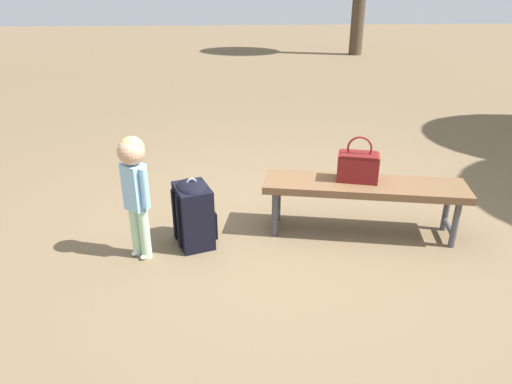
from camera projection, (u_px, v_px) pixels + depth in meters
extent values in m
plane|color=brown|center=(282.00, 236.00, 3.84)|extent=(40.00, 40.00, 0.00)
cube|color=brown|center=(364.00, 186.00, 3.73)|extent=(1.65, 0.71, 0.06)
cylinder|color=#47474C|center=(275.00, 214.00, 3.78)|extent=(0.05, 0.05, 0.39)
cylinder|color=#47474C|center=(278.00, 199.00, 4.03)|extent=(0.05, 0.05, 0.39)
cylinder|color=#47474C|center=(455.00, 225.00, 3.61)|extent=(0.05, 0.05, 0.39)
cylinder|color=#47474C|center=(446.00, 209.00, 3.87)|extent=(0.05, 0.05, 0.39)
cylinder|color=#47474C|center=(276.00, 217.00, 3.94)|extent=(0.09, 0.28, 0.04)
cylinder|color=#47474C|center=(449.00, 227.00, 3.78)|extent=(0.09, 0.28, 0.04)
cube|color=maroon|center=(358.00, 167.00, 3.72)|extent=(0.36, 0.26, 0.22)
cube|color=#561313|center=(359.00, 155.00, 3.68)|extent=(0.33, 0.25, 0.02)
torus|color=maroon|center=(360.00, 148.00, 3.66)|extent=(0.19, 0.07, 0.20)
cylinder|color=#B2D8B2|center=(145.00, 234.00, 3.47)|extent=(0.08, 0.08, 0.40)
cylinder|color=#B2D8B2|center=(136.00, 231.00, 3.52)|extent=(0.08, 0.08, 0.40)
ellipsoid|color=white|center=(145.00, 256.00, 3.53)|extent=(0.09, 0.10, 0.04)
ellipsoid|color=white|center=(137.00, 252.00, 3.58)|extent=(0.09, 0.10, 0.04)
cube|color=#8CBFE5|center=(135.00, 187.00, 3.34)|extent=(0.19, 0.19, 0.34)
cylinder|color=#8CBFE5|center=(145.00, 188.00, 3.28)|extent=(0.06, 0.06, 0.29)
cylinder|color=#8CBFE5|center=(125.00, 182.00, 3.39)|extent=(0.06, 0.06, 0.29)
sphere|color=tan|center=(131.00, 152.00, 3.23)|extent=(0.19, 0.19, 0.19)
sphere|color=tan|center=(132.00, 149.00, 3.23)|extent=(0.18, 0.18, 0.18)
cube|color=black|center=(194.00, 216.00, 3.64)|extent=(0.34, 0.39, 0.49)
ellipsoid|color=black|center=(192.00, 188.00, 3.55)|extent=(0.32, 0.38, 0.11)
cube|color=black|center=(211.00, 221.00, 3.72)|extent=(0.11, 0.23, 0.22)
cube|color=black|center=(174.00, 215.00, 3.66)|extent=(0.04, 0.06, 0.42)
cube|color=black|center=(179.00, 223.00, 3.53)|extent=(0.04, 0.06, 0.42)
torus|color=#B2B2B7|center=(192.00, 183.00, 3.53)|extent=(0.08, 0.04, 0.08)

